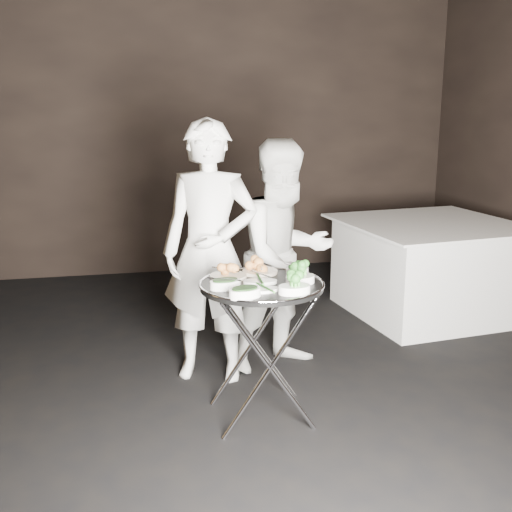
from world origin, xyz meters
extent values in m
cube|color=black|center=(0.00, 0.00, -0.03)|extent=(6.00, 7.00, 0.05)
cube|color=black|center=(0.00, 3.52, 1.50)|extent=(6.00, 0.05, 3.00)
cylinder|color=silver|center=(0.09, -0.22, 0.40)|extent=(0.55, 0.03, 0.81)
cylinder|color=silver|center=(0.09, -0.22, 0.40)|extent=(0.55, 0.03, 0.81)
cylinder|color=silver|center=(0.09, 0.20, 0.40)|extent=(0.55, 0.03, 0.81)
cylinder|color=silver|center=(0.09, 0.20, 0.40)|extent=(0.55, 0.03, 0.81)
cylinder|color=silver|center=(-0.14, -0.01, 0.77)|extent=(0.02, 0.47, 0.02)
cylinder|color=silver|center=(0.33, -0.01, 0.77)|extent=(0.02, 0.47, 0.02)
cylinder|color=black|center=(0.09, -0.01, 0.81)|extent=(0.70, 0.70, 0.03)
torus|color=silver|center=(0.09, -0.01, 0.83)|extent=(0.72, 0.72, 0.02)
cylinder|color=beige|center=(-0.07, 0.14, 0.83)|extent=(0.22, 0.22, 0.02)
cylinder|color=beige|center=(0.13, 0.20, 0.83)|extent=(0.21, 0.21, 0.02)
cylinder|color=white|center=(0.34, 0.11, 0.85)|extent=(0.13, 0.13, 0.05)
cylinder|color=silver|center=(-0.09, 0.15, 0.88)|extent=(0.14, 0.15, 0.01)
cylinder|color=silver|center=(0.14, 0.20, 0.88)|extent=(0.06, 0.19, 0.01)
cylinder|color=silver|center=(0.32, 0.12, 0.88)|extent=(0.08, 0.19, 0.01)
cylinder|color=silver|center=(-0.13, -0.06, 0.88)|extent=(0.18, 0.11, 0.01)
cylinder|color=silver|center=(0.31, -0.06, 0.88)|extent=(0.11, 0.17, 0.01)
cylinder|color=silver|center=(0.09, 0.00, 0.88)|extent=(0.09, 0.18, 0.01)
imported|color=silver|center=(-0.11, 0.64, 0.87)|extent=(0.74, 0.60, 1.74)
imported|color=silver|center=(0.42, 0.71, 0.80)|extent=(0.93, 0.83, 1.59)
cube|color=white|center=(1.95, 1.56, 0.40)|extent=(1.27, 1.27, 0.79)
cube|color=white|center=(1.95, 1.56, 0.81)|extent=(1.43, 1.43, 0.02)
camera|label=1|loc=(-0.68, -3.43, 1.83)|focal=45.00mm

